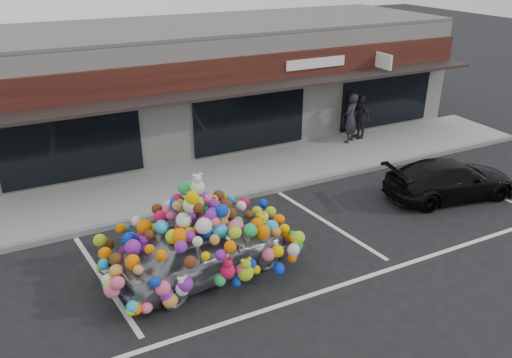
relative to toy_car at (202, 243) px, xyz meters
name	(u,v)px	position (x,y,z in m)	size (l,w,h in m)	color
ground	(237,251)	(1.08, 0.54, -0.85)	(90.00, 90.00, 0.00)	black
shop_building	(142,88)	(1.08, 8.98, 1.32)	(24.00, 7.20, 4.31)	silver
sidewalk	(184,186)	(1.08, 4.54, -0.77)	(26.00, 3.00, 0.15)	gray
kerb	(201,206)	(1.08, 3.04, -0.77)	(26.00, 0.18, 0.16)	slate
parking_stripe_left	(104,281)	(-2.12, 0.74, -0.84)	(0.12, 4.40, 0.01)	silver
parking_stripe_mid	(327,222)	(3.88, 0.74, -0.84)	(0.12, 4.40, 0.01)	silver
parking_stripe_right	(470,185)	(9.28, 0.74, -0.84)	(0.12, 4.40, 0.01)	silver
lane_line	(358,280)	(3.08, -1.76, -0.84)	(14.00, 0.12, 0.01)	silver
toy_car	(202,243)	(0.00, 0.00, 0.00)	(2.92, 4.53, 2.50)	#989CA2
black_sedan	(450,179)	(8.02, 0.45, -0.27)	(4.00, 1.63, 1.16)	black
pedestrian_a	(350,118)	(7.89, 5.33, 0.24)	(0.68, 0.45, 1.87)	#242329
pedestrian_c	(361,117)	(8.52, 5.54, 0.14)	(0.41, 0.98, 1.67)	#27252B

